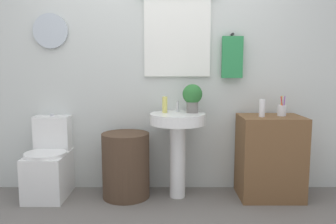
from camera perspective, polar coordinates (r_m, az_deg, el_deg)
The scene contains 10 objects.
back_wall at distance 3.40m, azimuth -1.33°, elevation 8.86°, with size 4.40×0.18×2.60m.
toilet at distance 3.46m, azimuth -19.39°, elevation -8.51°, with size 0.38×0.51×0.77m.
laundry_hamper at distance 3.26m, azimuth -7.13°, elevation -8.90°, with size 0.45×0.45×0.62m, color #4C3828.
pedestal_sink at distance 3.17m, azimuth 1.63°, elevation -3.82°, with size 0.52×0.52×0.80m.
faucet at distance 3.24m, azimuth 1.59°, elevation 0.91°, with size 0.03×0.03×0.10m, color silver.
wooden_cabinet at distance 3.35m, azimuth 16.81°, elevation -7.26°, with size 0.58×0.44×0.78m, color brown.
soap_bottle at distance 3.17m, azimuth -0.54°, elevation 1.24°, with size 0.05×0.05×0.15m, color #DBD166.
potted_plant at distance 3.18m, azimuth 4.15°, elevation 2.68°, with size 0.19×0.19×0.27m.
lotion_bottle at distance 3.20m, azimuth 15.61°, elevation 0.65°, with size 0.05×0.05×0.16m, color white.
toothbrush_cup at distance 3.32m, azimuth 18.68°, elevation 0.30°, with size 0.08×0.08×0.19m.
Camera 1 is at (0.08, -2.25, 1.23)m, focal length 36.07 mm.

